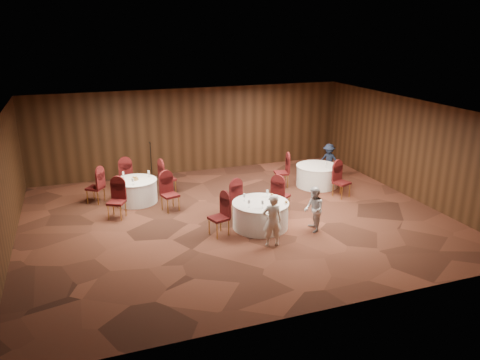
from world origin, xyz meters
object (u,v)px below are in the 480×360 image
object	(u,v)px
woman_b	(314,209)
table_left	(136,191)
table_main	(260,215)
man_c	(329,160)
table_right	(317,176)
woman_a	(272,221)
mic_stand	(152,170)

from	to	relation	value
woman_b	table_left	bearing A→B (deg)	-119.00
table_main	man_c	bearing A→B (deg)	39.82
table_right	woman_a	size ratio (longest dim) A/B	1.07
table_main	mic_stand	distance (m)	5.55
man_c	table_right	bearing A→B (deg)	-81.55
table_right	woman_b	distance (m)	3.88
table_left	woman_a	bearing A→B (deg)	-56.66
table_main	table_right	size ratio (longest dim) A/B	1.07
table_right	woman_a	xyz separation A→B (m)	(-3.37, -3.80, 0.32)
table_right	man_c	distance (m)	1.25
man_c	mic_stand	bearing A→B (deg)	-137.99
table_main	man_c	size ratio (longest dim) A/B	1.26
table_main	man_c	world-z (taller)	man_c
table_main	woman_b	world-z (taller)	woman_b
table_left	man_c	xyz separation A→B (m)	(7.15, 0.28, 0.25)
woman_b	man_c	bearing A→B (deg)	158.75
table_main	mic_stand	world-z (taller)	mic_stand
woman_a	man_c	size ratio (longest dim) A/B	1.11
table_right	man_c	size ratio (longest dim) A/B	1.18
mic_stand	man_c	size ratio (longest dim) A/B	1.16
table_main	table_left	bearing A→B (deg)	133.50
woman_b	table_main	bearing A→B (deg)	-106.19
table_right	table_left	bearing A→B (deg)	175.06
table_right	mic_stand	xyz separation A→B (m)	(-5.39, 2.48, 0.04)
mic_stand	man_c	bearing A→B (deg)	-14.72
table_main	woman_a	world-z (taller)	woman_a
table_left	mic_stand	size ratio (longest dim) A/B	0.94
table_main	woman_a	distance (m)	1.22
mic_stand	woman_a	size ratio (longest dim) A/B	1.05
table_right	mic_stand	distance (m)	5.93
woman_a	man_c	xyz separation A→B (m)	(4.29, 4.62, -0.07)
table_left	woman_b	bearing A→B (deg)	-42.24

